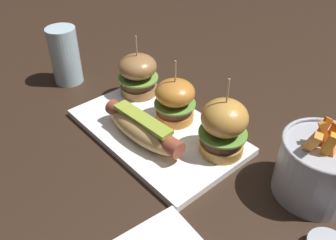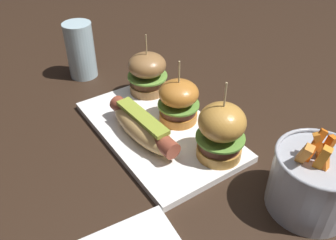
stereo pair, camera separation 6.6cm
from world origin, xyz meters
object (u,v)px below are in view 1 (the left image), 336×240
object	(u,v)px
slider_left	(138,74)
water_glass	(65,56)
slider_center	(175,100)
fries_bucket	(319,167)
slider_right	(224,127)
platter_main	(157,131)
hot_dog	(143,128)

from	to	relation	value
slider_left	water_glass	world-z (taller)	slider_left
slider_center	fries_bucket	distance (m)	0.29
slider_right	slider_center	bearing A→B (deg)	178.96
platter_main	fries_bucket	bearing A→B (deg)	18.45
hot_dog	slider_center	size ratio (longest dim) A/B	1.44
water_glass	slider_center	bearing A→B (deg)	14.36
platter_main	slider_left	world-z (taller)	slider_left
slider_center	fries_bucket	world-z (taller)	fries_bucket
platter_main	water_glass	distance (m)	0.31
platter_main	slider_center	bearing A→B (deg)	91.01
platter_main	hot_dog	xyz separation A→B (m)	(0.01, -0.04, 0.03)
hot_dog	slider_left	distance (m)	0.17
slider_left	water_glass	bearing A→B (deg)	-154.48
slider_right	fries_bucket	bearing A→B (deg)	17.31
hot_dog	fries_bucket	size ratio (longest dim) A/B	1.29
fries_bucket	platter_main	bearing A→B (deg)	-161.55
slider_center	fries_bucket	bearing A→B (deg)	9.24
slider_center	fries_bucket	xyz separation A→B (m)	(0.29, 0.05, -0.00)
hot_dog	slider_right	world-z (taller)	slider_right
slider_right	water_glass	xyz separation A→B (m)	(-0.43, -0.08, 0.00)
platter_main	fries_bucket	xyz separation A→B (m)	(0.29, 0.10, 0.05)
slider_left	slider_right	distance (m)	0.26
fries_bucket	slider_center	bearing A→B (deg)	-170.76
slider_right	fries_bucket	xyz separation A→B (m)	(0.16, 0.05, -0.01)
slider_center	water_glass	xyz separation A→B (m)	(-0.30, -0.08, 0.01)
slider_left	fries_bucket	size ratio (longest dim) A/B	0.93
hot_dog	slider_right	size ratio (longest dim) A/B	1.26
slider_right	water_glass	world-z (taller)	slider_right
slider_center	platter_main	bearing A→B (deg)	-88.99
platter_main	slider_right	size ratio (longest dim) A/B	2.28
hot_dog	water_glass	xyz separation A→B (m)	(-0.31, 0.01, 0.03)
hot_dog	slider_left	xyz separation A→B (m)	(-0.14, 0.10, 0.02)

